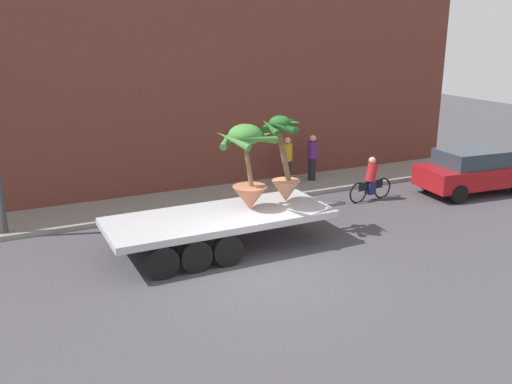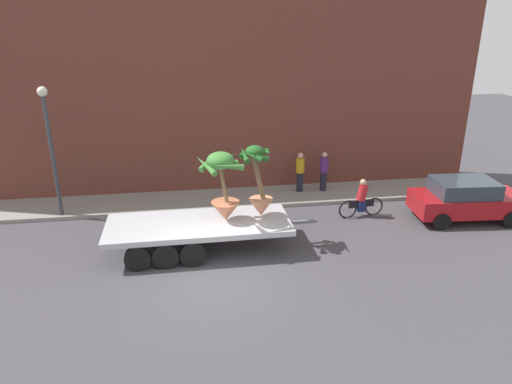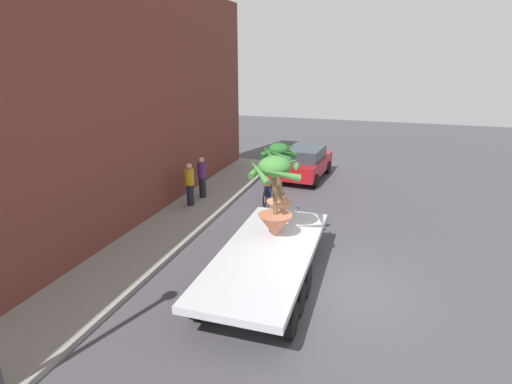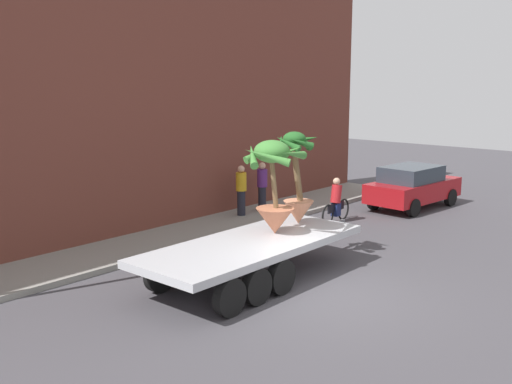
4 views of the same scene
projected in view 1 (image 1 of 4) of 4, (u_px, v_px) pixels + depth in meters
ground_plane at (265, 274)px, 13.48m from camera, size 60.00×60.00×0.00m
sidewalk at (184, 201)px, 18.72m from camera, size 24.00×2.20×0.15m
building_facade at (164, 73)px, 19.00m from camera, size 24.00×1.20×8.37m
flatbed_trailer at (211, 223)px, 14.63m from camera, size 6.98×2.39×0.98m
potted_palm_rear at (248, 166)px, 14.70m from camera, size 1.52×1.52×2.33m
potted_palm_middle at (284, 162)px, 15.37m from camera, size 1.15×1.14×2.44m
cyclist at (371, 181)px, 18.92m from camera, size 1.84×0.38×1.54m
parked_car at (473, 170)px, 19.69m from camera, size 4.15×2.09×1.58m
pedestrian_near_gate at (312, 157)px, 20.75m from camera, size 0.36×0.36×1.71m
pedestrian_far_left at (287, 159)px, 20.36m from camera, size 0.36×0.36×1.71m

